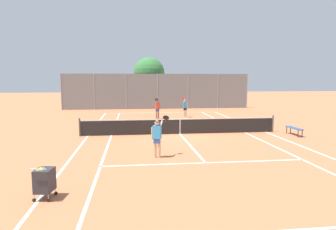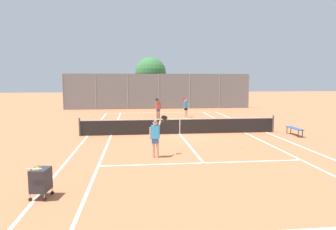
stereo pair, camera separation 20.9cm
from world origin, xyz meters
name	(u,v)px [view 1 (the left image)]	position (x,y,z in m)	size (l,w,h in m)	color
ground_plane	(180,134)	(0.00, 0.00, 0.00)	(120.00, 120.00, 0.00)	#C67047
court_line_markings	(180,134)	(0.00, 0.00, 0.00)	(11.10, 23.90, 0.01)	white
tennis_net	(180,126)	(0.00, 0.00, 0.51)	(12.00, 0.10, 1.07)	#474C47
ball_cart	(44,180)	(-5.35, -9.36, 0.53)	(0.57, 0.69, 0.96)	#2D2D33
player_near_side	(157,136)	(-1.84, -5.31, 0.93)	(0.84, 0.69, 1.77)	#D8A884
player_far_left	(157,108)	(-0.75, 7.38, 0.93)	(0.53, 0.84, 1.77)	#936B4C
player_far_right	(185,107)	(1.75, 8.05, 0.93)	(0.66, 0.74, 1.77)	beige
loose_tennis_ball_0	(150,118)	(-1.32, 7.72, 0.03)	(0.07, 0.07, 0.07)	#D1DB33
loose_tennis_ball_1	(149,117)	(-1.36, 8.55, 0.03)	(0.07, 0.07, 0.07)	#D1DB33
loose_tennis_ball_2	(242,147)	(2.46, -3.89, 0.03)	(0.07, 0.07, 0.07)	#D1DB33
courtside_bench	(294,128)	(6.71, -1.21, 0.41)	(0.36, 1.50, 0.47)	#33598C
back_fence	(158,91)	(0.00, 15.77, 1.98)	(21.02, 0.08, 3.96)	gray
tree_behind_left	(148,74)	(-0.80, 19.48, 4.02)	(3.80, 3.80, 6.01)	brown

